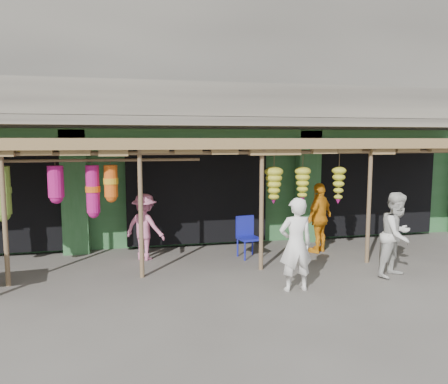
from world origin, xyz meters
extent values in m
plane|color=#514C47|center=(0.00, 0.00, 0.00)|extent=(80.00, 80.00, 0.00)
cube|color=gray|center=(0.00, 5.00, 5.00)|extent=(16.00, 6.00, 4.00)
cube|color=#2D6033|center=(0.00, 5.15, 1.50)|extent=(16.00, 5.70, 3.00)
cube|color=gray|center=(0.00, 1.65, 3.20)|extent=(16.00, 0.90, 0.22)
cube|color=gray|center=(0.00, 1.25, 3.70)|extent=(16.00, 0.10, 0.80)
cube|color=#2D6033|center=(0.00, 2.05, 2.85)|extent=(16.00, 0.35, 0.35)
cube|color=black|center=(0.00, 3.00, 1.35)|extent=(3.60, 2.00, 2.50)
cube|color=black|center=(5.00, 3.00, 1.35)|extent=(3.60, 2.00, 2.50)
cube|color=#2D6033|center=(-3.00, 2.05, 1.50)|extent=(0.60, 0.35, 3.00)
cube|color=#2D6033|center=(3.00, 2.05, 1.50)|extent=(0.60, 0.35, 3.00)
cylinder|color=brown|center=(-4.00, -0.20, 1.30)|extent=(0.09, 0.09, 2.60)
cylinder|color=brown|center=(-1.50, -0.20, 1.30)|extent=(0.09, 0.09, 2.60)
cylinder|color=brown|center=(1.00, -0.20, 1.30)|extent=(0.09, 0.09, 2.60)
cylinder|color=brown|center=(3.50, -0.20, 1.30)|extent=(0.09, 0.09, 2.60)
cylinder|color=brown|center=(-0.25, -0.20, 2.50)|extent=(12.90, 0.08, 0.08)
cylinder|color=brown|center=(-3.00, 0.20, 2.35)|extent=(5.50, 0.06, 0.06)
cube|color=brown|center=(0.00, 0.90, 2.68)|extent=(14.00, 2.70, 0.22)
cylinder|color=#161B93|center=(0.84, 0.54, 0.22)|extent=(0.04, 0.04, 0.44)
cylinder|color=#161B93|center=(1.23, 0.61, 0.22)|extent=(0.04, 0.04, 0.44)
cylinder|color=#161B93|center=(0.77, 0.93, 0.22)|extent=(0.04, 0.04, 0.44)
cylinder|color=#161B93|center=(1.16, 1.00, 0.22)|extent=(0.04, 0.04, 0.44)
cube|color=#161B93|center=(1.00, 0.77, 0.46)|extent=(0.54, 0.54, 0.05)
cube|color=#161B93|center=(0.96, 0.98, 0.72)|extent=(0.46, 0.13, 0.49)
imported|color=white|center=(1.23, -1.58, 0.86)|extent=(0.63, 0.42, 1.72)
imported|color=beige|center=(3.54, -1.23, 0.86)|extent=(1.04, 0.96, 1.72)
imported|color=orange|center=(2.83, 0.90, 0.86)|extent=(1.06, 0.93, 1.72)
imported|color=#D26F95|center=(-1.39, 1.13, 0.77)|extent=(1.14, 1.04, 1.53)
camera|label=1|loc=(-1.71, -8.90, 2.76)|focal=35.00mm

